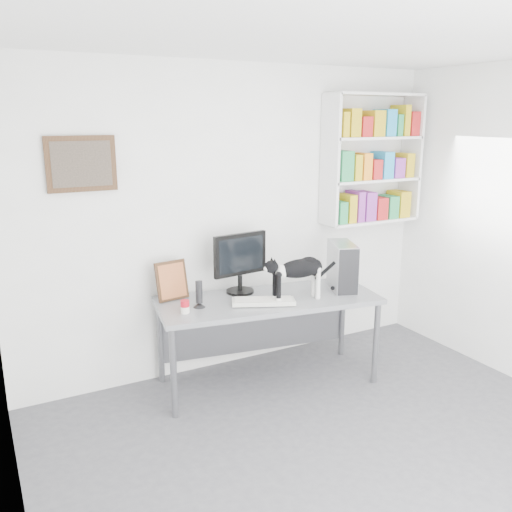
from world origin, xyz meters
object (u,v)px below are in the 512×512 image
Objects in this scene: bookshelf at (372,159)px; soup_can at (185,307)px; pc_tower at (342,266)px; monitor at (240,263)px; keyboard at (263,301)px; speaker at (199,294)px; desk at (268,341)px; leaning_print at (172,280)px; cat at (298,279)px.

soup_can is at bearing -169.47° from bookshelf.
bookshelf is 3.01× the size of pc_tower.
pc_tower is at bearing -26.80° from monitor.
keyboard is 2.25× the size of speaker.
desk is 3.45× the size of monitor.
leaning_print reaches higher than desk.
speaker is 0.67× the size of leaning_print.
soup_can is (-0.64, 0.09, 0.03)m from keyboard.
monitor is 0.53m from cat.
desk is 4.48× the size of pc_tower.
desk is at bearing 69.11° from keyboard.
speaker is (-1.95, -0.32, -0.97)m from bookshelf.
desk is at bearing -164.07° from pc_tower.
pc_tower reaches higher than desk.
pc_tower reaches higher than leaning_print.
leaning_print is (-0.72, 0.35, 0.55)m from desk.
soup_can reaches higher than keyboard.
soup_can is at bearing -163.24° from monitor.
bookshelf is 1.87m from keyboard.
leaning_print is 1.05m from cat.
pc_tower reaches higher than speaker.
soup_can is 0.96m from cat.
bookshelf reaches higher than leaning_print.
pc_tower reaches higher than cat.
pc_tower is at bearing -2.51° from soup_can.
keyboard reaches higher than desk.
monitor is 1.58× the size of leaning_print.
speaker reaches higher than keyboard.
speaker is (-1.30, 0.14, -0.09)m from pc_tower.
pc_tower is 1.48m from leaning_print.
pc_tower is (-0.66, -0.45, -0.87)m from bookshelf.
keyboard is 1.24× the size of pc_tower.
monitor is 0.51m from speaker.
speaker is (-0.60, 0.06, 0.50)m from desk.
pc_tower is 1.46m from soup_can.
bookshelf is at bearing 10.53° from soup_can.
soup_can is at bearing -101.43° from leaning_print.
monitor is at bearing -18.09° from leaning_print.
monitor is 0.69m from soup_can.
desk is at bearing -33.69° from leaning_print.
monitor reaches higher than keyboard.
speaker reaches higher than soup_can.
soup_can is at bearing -160.65° from pc_tower.
leaning_print is 0.57× the size of cat.
bookshelf is 3.67× the size of leaning_print.
keyboard is 0.78m from leaning_print.
monitor is 2.36× the size of speaker.
keyboard is at bearing -89.60° from monitor.
desk is 0.86m from soup_can.
cat is (-1.17, -0.55, -0.90)m from bookshelf.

